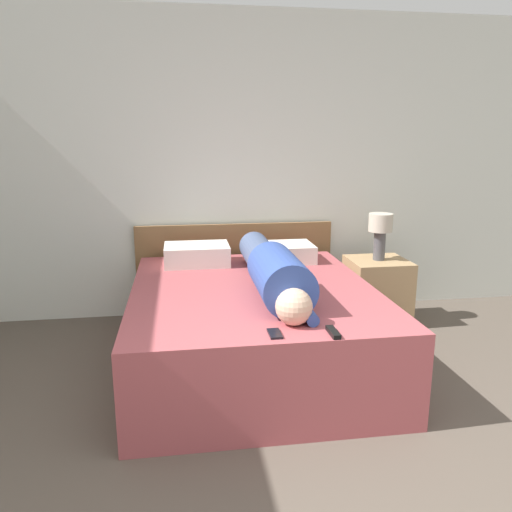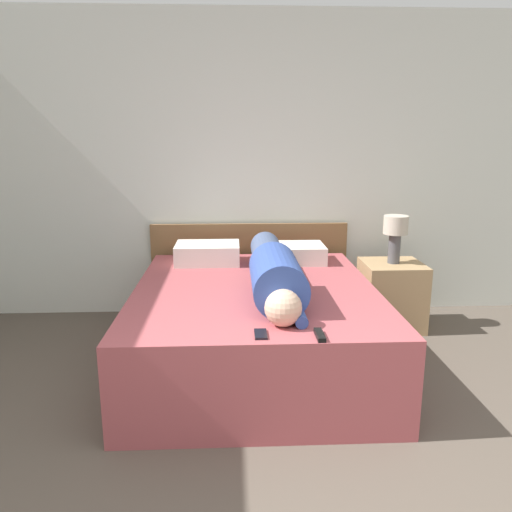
{
  "view_description": "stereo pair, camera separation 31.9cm",
  "coord_description": "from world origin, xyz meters",
  "px_view_note": "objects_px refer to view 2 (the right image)",
  "views": [
    {
      "loc": [
        -0.53,
        -1.11,
        1.55
      ],
      "look_at": [
        -0.07,
        1.96,
        0.82
      ],
      "focal_mm": 35.0,
      "sensor_mm": 36.0,
      "label": 1
    },
    {
      "loc": [
        -0.21,
        -1.14,
        1.55
      ],
      "look_at": [
        -0.07,
        1.96,
        0.82
      ],
      "focal_mm": 35.0,
      "sensor_mm": 36.0,
      "label": 2
    }
  ],
  "objects_px": {
    "tv_remote": "(320,335)",
    "table_lamp": "(395,232)",
    "person_lying": "(274,271)",
    "pillow_near_headboard": "(208,253)",
    "bed": "(255,326)",
    "cell_phone": "(261,334)",
    "pillow_second": "(294,253)",
    "nightstand": "(391,295)"
  },
  "relations": [
    {
      "from": "pillow_second",
      "to": "nightstand",
      "type": "bearing_deg",
      "value": -1.94
    },
    {
      "from": "cell_phone",
      "to": "person_lying",
      "type": "bearing_deg",
      "value": 80.28
    },
    {
      "from": "table_lamp",
      "to": "nightstand",
      "type": "bearing_deg",
      "value": 63.43
    },
    {
      "from": "person_lying",
      "to": "bed",
      "type": "bearing_deg",
      "value": 137.64
    },
    {
      "from": "tv_remote",
      "to": "table_lamp",
      "type": "bearing_deg",
      "value": 60.61
    },
    {
      "from": "pillow_near_headboard",
      "to": "cell_phone",
      "type": "bearing_deg",
      "value": -77.53
    },
    {
      "from": "pillow_near_headboard",
      "to": "pillow_second",
      "type": "distance_m",
      "value": 0.7
    },
    {
      "from": "nightstand",
      "to": "pillow_second",
      "type": "bearing_deg",
      "value": 178.06
    },
    {
      "from": "pillow_second",
      "to": "person_lying",
      "type": "bearing_deg",
      "value": -106.15
    },
    {
      "from": "bed",
      "to": "tv_remote",
      "type": "bearing_deg",
      "value": -72.19
    },
    {
      "from": "pillow_second",
      "to": "cell_phone",
      "type": "relative_size",
      "value": 3.73
    },
    {
      "from": "person_lying",
      "to": "pillow_near_headboard",
      "type": "relative_size",
      "value": 3.12
    },
    {
      "from": "table_lamp",
      "to": "tv_remote",
      "type": "bearing_deg",
      "value": -119.39
    },
    {
      "from": "nightstand",
      "to": "table_lamp",
      "type": "bearing_deg",
      "value": -116.57
    },
    {
      "from": "person_lying",
      "to": "pillow_second",
      "type": "bearing_deg",
      "value": 73.85
    },
    {
      "from": "bed",
      "to": "pillow_second",
      "type": "distance_m",
      "value": 0.85
    },
    {
      "from": "table_lamp",
      "to": "person_lying",
      "type": "relative_size",
      "value": 0.25
    },
    {
      "from": "bed",
      "to": "pillow_near_headboard",
      "type": "distance_m",
      "value": 0.86
    },
    {
      "from": "pillow_second",
      "to": "tv_remote",
      "type": "relative_size",
      "value": 3.24
    },
    {
      "from": "person_lying",
      "to": "pillow_near_headboard",
      "type": "height_order",
      "value": "person_lying"
    },
    {
      "from": "pillow_second",
      "to": "cell_phone",
      "type": "distance_m",
      "value": 1.59
    },
    {
      "from": "table_lamp",
      "to": "tv_remote",
      "type": "distance_m",
      "value": 1.81
    },
    {
      "from": "tv_remote",
      "to": "person_lying",
      "type": "bearing_deg",
      "value": 102.13
    },
    {
      "from": "table_lamp",
      "to": "pillow_second",
      "type": "bearing_deg",
      "value": 178.06
    },
    {
      "from": "bed",
      "to": "tv_remote",
      "type": "xyz_separation_m",
      "value": [
        0.29,
        -0.9,
        0.29
      ]
    },
    {
      "from": "tv_remote",
      "to": "pillow_near_headboard",
      "type": "bearing_deg",
      "value": 111.94
    },
    {
      "from": "pillow_near_headboard",
      "to": "table_lamp",
      "type": "bearing_deg",
      "value": -1.04
    },
    {
      "from": "bed",
      "to": "pillow_second",
      "type": "xyz_separation_m",
      "value": [
        0.35,
        0.69,
        0.35
      ]
    },
    {
      "from": "table_lamp",
      "to": "pillow_near_headboard",
      "type": "xyz_separation_m",
      "value": [
        -1.52,
        0.03,
        -0.17
      ]
    },
    {
      "from": "table_lamp",
      "to": "cell_phone",
      "type": "xyz_separation_m",
      "value": [
        -1.18,
        -1.52,
        -0.24
      ]
    },
    {
      "from": "nightstand",
      "to": "person_lying",
      "type": "xyz_separation_m",
      "value": [
        -1.05,
        -0.77,
        0.43
      ]
    },
    {
      "from": "nightstand",
      "to": "bed",
      "type": "bearing_deg",
      "value": -150.39
    },
    {
      "from": "tv_remote",
      "to": "nightstand",
      "type": "bearing_deg",
      "value": 60.61
    },
    {
      "from": "person_lying",
      "to": "tv_remote",
      "type": "height_order",
      "value": "person_lying"
    },
    {
      "from": "table_lamp",
      "to": "tv_remote",
      "type": "height_order",
      "value": "table_lamp"
    },
    {
      "from": "person_lying",
      "to": "pillow_second",
      "type": "height_order",
      "value": "person_lying"
    },
    {
      "from": "bed",
      "to": "pillow_second",
      "type": "height_order",
      "value": "pillow_second"
    },
    {
      "from": "nightstand",
      "to": "pillow_second",
      "type": "xyz_separation_m",
      "value": [
        -0.82,
        0.03,
        0.36
      ]
    },
    {
      "from": "table_lamp",
      "to": "pillow_near_headboard",
      "type": "relative_size",
      "value": 0.77
    },
    {
      "from": "tv_remote",
      "to": "cell_phone",
      "type": "bearing_deg",
      "value": 172.19
    },
    {
      "from": "pillow_near_headboard",
      "to": "pillow_second",
      "type": "bearing_deg",
      "value": 0.0
    },
    {
      "from": "table_lamp",
      "to": "bed",
      "type": "bearing_deg",
      "value": -150.39
    }
  ]
}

